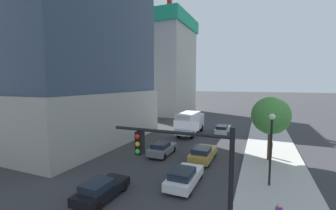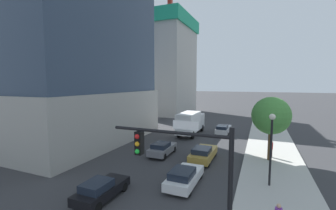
% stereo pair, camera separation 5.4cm
% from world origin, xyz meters
% --- Properties ---
extents(sidewalk, '(5.41, 120.00, 0.15)m').
position_xyz_m(sidewalk, '(8.35, 20.00, 0.07)').
color(sidewalk, '#B2AFA8').
rests_on(sidewalk, ground).
extents(construction_building, '(14.90, 16.60, 32.72)m').
position_xyz_m(construction_building, '(-16.71, 46.01, 13.31)').
color(construction_building, '#B2AFA8').
rests_on(construction_building, ground).
extents(traffic_light_pole, '(5.40, 0.48, 5.95)m').
position_xyz_m(traffic_light_pole, '(4.22, 2.21, 4.24)').
color(traffic_light_pole, black).
rests_on(traffic_light_pole, sidewalk).
extents(street_lamp, '(0.44, 0.44, 5.32)m').
position_xyz_m(street_lamp, '(7.81, 11.01, 3.68)').
color(street_lamp, black).
rests_on(street_lamp, sidewalk).
extents(street_tree, '(3.61, 3.61, 6.19)m').
position_xyz_m(street_tree, '(7.98, 17.02, 4.51)').
color(street_tree, brown).
rests_on(street_tree, sidewalk).
extents(car_white, '(1.85, 4.40, 1.39)m').
position_xyz_m(car_white, '(1.95, 8.81, 0.69)').
color(car_white, silver).
rests_on(car_white, ground).
extents(car_gold, '(1.91, 4.75, 1.46)m').
position_xyz_m(car_gold, '(1.95, 14.66, 0.73)').
color(car_gold, '#AD8938').
rests_on(car_gold, ground).
extents(car_silver, '(1.78, 4.71, 1.45)m').
position_xyz_m(car_silver, '(1.95, 27.23, 0.74)').
color(car_silver, '#B7B7BC').
rests_on(car_silver, ground).
extents(car_black, '(1.76, 4.08, 1.37)m').
position_xyz_m(car_black, '(-2.47, 4.82, 0.68)').
color(car_black, black).
rests_on(car_black, ground).
extents(car_gray, '(1.81, 4.01, 1.41)m').
position_xyz_m(car_gray, '(-2.47, 14.62, 0.71)').
color(car_gray, slate).
rests_on(car_gray, ground).
extents(box_truck, '(2.27, 7.72, 3.40)m').
position_xyz_m(box_truck, '(-2.47, 24.86, 1.90)').
color(box_truck, silver).
rests_on(box_truck, ground).
extents(pedestrian_red_shirt, '(0.34, 0.34, 1.76)m').
position_xyz_m(pedestrian_red_shirt, '(8.15, 17.90, 1.05)').
color(pedestrian_red_shirt, brown).
rests_on(pedestrian_red_shirt, sidewalk).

